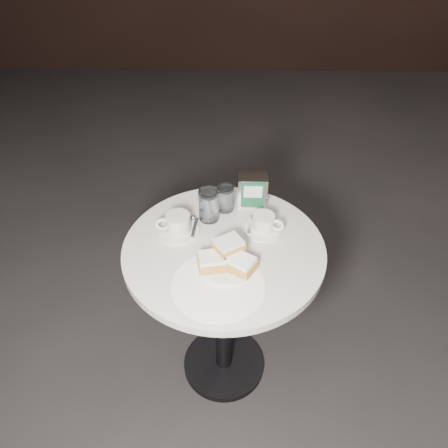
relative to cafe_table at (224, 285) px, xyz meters
The scene contains 9 objects.
ground 0.55m from the cafe_table, ahead, with size 7.00×7.00×0.00m, color black.
cafe_table is the anchor object (origin of this frame).
sugar_spill 0.27m from the cafe_table, 94.76° to the right, with size 0.30×0.30×0.00m, color white.
beignet_plate 0.25m from the cafe_table, 83.39° to the right, with size 0.21×0.21×0.09m.
coffee_cup_left 0.29m from the cafe_table, 156.03° to the left, with size 0.17×0.17×0.08m.
coffee_cup_right 0.28m from the cafe_table, 31.43° to the left, with size 0.17×0.17×0.07m.
water_glass_left 0.30m from the cafe_table, 110.63° to the left, with size 0.08×0.08×0.12m.
water_glass_right 0.32m from the cafe_table, 89.44° to the left, with size 0.08×0.08×0.10m.
napkin_dispenser 0.38m from the cafe_table, 67.40° to the left, with size 0.11×0.09×0.13m.
Camera 1 is at (0.02, -1.09, 1.78)m, focal length 35.00 mm.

